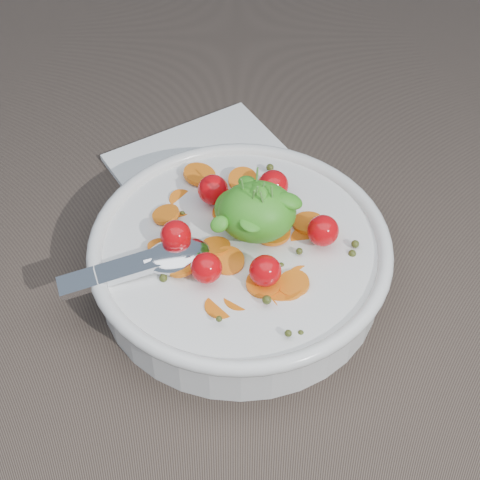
{
  "coord_description": "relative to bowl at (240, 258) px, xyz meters",
  "views": [
    {
      "loc": [
        0.01,
        -0.37,
        0.48
      ],
      "look_at": [
        0.01,
        0.02,
        0.05
      ],
      "focal_mm": 55.0,
      "sensor_mm": 36.0,
      "label": 1
    }
  ],
  "objects": [
    {
      "name": "napkin",
      "position": [
        -0.03,
        0.13,
        -0.03
      ],
      "size": [
        0.21,
        0.2,
        0.01
      ],
      "primitive_type": "cube",
      "rotation": [
        0.0,
        0.0,
        0.55
      ],
      "color": "white",
      "rests_on": "ground"
    },
    {
      "name": "ground",
      "position": [
        -0.01,
        -0.02,
        -0.03
      ],
      "size": [
        6.0,
        6.0,
        0.0
      ],
      "primitive_type": "plane",
      "color": "brown",
      "rests_on": "ground"
    },
    {
      "name": "bowl",
      "position": [
        0.0,
        0.0,
        0.0
      ],
      "size": [
        0.26,
        0.24,
        0.1
      ],
      "color": "white",
      "rests_on": "ground"
    }
  ]
}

